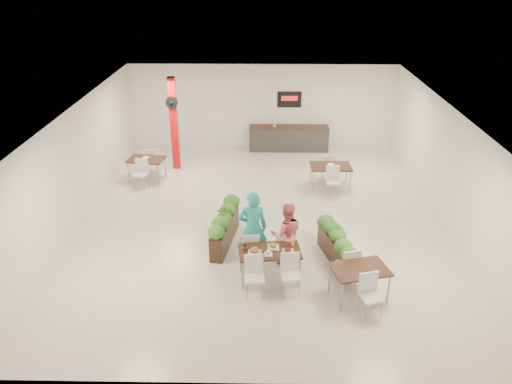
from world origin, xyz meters
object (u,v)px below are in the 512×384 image
at_px(planter_left, 225,225).
at_px(side_table_b, 331,169).
at_px(diner_woman, 286,234).
at_px(main_table, 269,255).
at_px(side_table_a, 146,162).
at_px(service_counter, 289,138).
at_px(planter_right, 337,244).
at_px(side_table_c, 360,273).
at_px(diner_man, 253,228).
at_px(red_column, 174,123).

height_order(planter_left, side_table_b, planter_left).
relative_size(diner_woman, side_table_b, 0.98).
relative_size(main_table, side_table_b, 1.07).
bearing_deg(side_table_a, planter_left, -46.49).
relative_size(service_counter, side_table_b, 1.84).
distance_m(service_counter, diner_woman, 7.85).
bearing_deg(side_table_a, diner_woman, -40.16).
bearing_deg(side_table_b, diner_woman, -110.81).
bearing_deg(side_table_b, planter_right, -95.80).
bearing_deg(side_table_c, diner_woman, 123.66).
height_order(planter_left, planter_right, planter_left).
distance_m(diner_woman, side_table_c, 2.04).
distance_m(planter_left, side_table_a, 4.94).
height_order(diner_man, planter_left, diner_man).
relative_size(main_table, diner_man, 0.92).
height_order(diner_woman, side_table_b, diner_woman).
relative_size(red_column, planter_right, 1.72).
height_order(diner_woman, side_table_c, diner_woman).
height_order(service_counter, diner_woman, service_counter).
distance_m(service_counter, side_table_c, 9.24).
xyz_separation_m(service_counter, side_table_c, (1.14, -9.17, 0.13)).
height_order(planter_left, side_table_c, planter_left).
bearing_deg(planter_left, diner_man, -50.48).
bearing_deg(side_table_a, planter_right, -32.71).
bearing_deg(diner_woman, service_counter, -99.11).
distance_m(diner_woman, planter_left, 1.81).
height_order(red_column, planter_left, red_column).
xyz_separation_m(side_table_b, side_table_c, (-0.05, -5.76, -0.01)).
bearing_deg(diner_man, diner_woman, 173.71).
bearing_deg(main_table, service_counter, 84.65).
xyz_separation_m(diner_woman, side_table_b, (1.58, 4.42, -0.16)).
height_order(diner_man, side_table_b, diner_man).
distance_m(service_counter, side_table_b, 3.62).
bearing_deg(diner_woman, diner_man, -6.29).
distance_m(planter_left, planter_right, 2.89).
bearing_deg(side_table_c, service_counter, 82.06).
xyz_separation_m(diner_man, planter_right, (2.03, 0.08, -0.45)).
bearing_deg(diner_man, side_table_b, -124.58).
xyz_separation_m(red_column, main_table, (3.20, -6.62, -1.01)).
bearing_deg(planter_left, red_column, 112.22).
xyz_separation_m(main_table, side_table_b, (1.99, 5.07, 0.00)).
height_order(diner_woman, planter_right, diner_woman).
distance_m(main_table, side_table_b, 5.45).
xyz_separation_m(planter_left, side_table_b, (3.12, 3.52, 0.11)).
bearing_deg(planter_right, service_counter, 96.18).
xyz_separation_m(diner_man, side_table_b, (2.38, 4.42, -0.31)).
xyz_separation_m(planter_right, side_table_b, (0.35, 4.34, 0.14)).
relative_size(red_column, side_table_c, 1.91).
height_order(red_column, side_table_c, red_column).
bearing_deg(diner_man, service_counter, -104.90).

